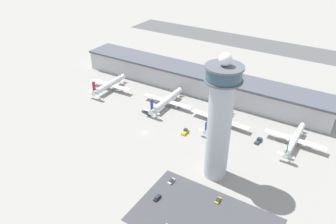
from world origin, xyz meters
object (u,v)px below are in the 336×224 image
car_grey_coupe (218,200)px  car_blue_compact (157,198)px  airplane_gate_alpha (109,85)px  service_truck_fuel (147,113)px  control_tower (220,119)px  car_navy_sedan (171,181)px  airplane_gate_charlie (219,119)px  airplane_gate_delta (294,140)px  service_truck_catering (258,141)px  service_truck_baggage (185,132)px  airplane_gate_bravo (166,101)px

car_grey_coupe → car_blue_compact: size_ratio=0.93×
airplane_gate_alpha → service_truck_fuel: 48.28m
control_tower → car_navy_sedan: size_ratio=14.35×
airplane_gate_charlie → car_grey_coupe: (28.08, -63.06, -3.31)m
airplane_gate_delta → service_truck_catering: airplane_gate_delta is taller
airplane_gate_alpha → airplane_gate_charlie: airplane_gate_alpha is taller
airplane_gate_delta → service_truck_catering: bearing=-158.6°
service_truck_catering → car_grey_coupe: service_truck_catering is taller
airplane_gate_delta → car_grey_coupe: size_ratio=8.67×
control_tower → service_truck_baggage: control_tower is taller
airplane_gate_delta → airplane_gate_alpha: bearing=-179.4°
service_truck_baggage → car_navy_sedan: (15.97, -43.04, -0.30)m
airplane_gate_bravo → airplane_gate_charlie: size_ratio=0.96×
airplane_gate_alpha → car_blue_compact: 123.82m
control_tower → car_blue_compact: (-15.98, -31.09, -33.88)m
car_grey_coupe → car_blue_compact: 29.24m
airplane_gate_bravo → service_truck_fuel: 17.97m
airplane_gate_charlie → service_truck_baggage: size_ratio=5.90×
airplane_gate_alpha → airplane_gate_delta: size_ratio=0.97×
airplane_gate_charlie → car_grey_coupe: size_ratio=9.40×
service_truck_catering → service_truck_fuel: 77.36m
airplane_gate_bravo → car_blue_compact: airplane_gate_bravo is taller
service_truck_baggage → car_grey_coupe: bearing=-45.4°
airplane_gate_delta → car_blue_compact: size_ratio=8.09×
airplane_gate_charlie → car_blue_compact: airplane_gate_charlie is taller
service_truck_catering → service_truck_fuel: bearing=-173.6°
service_truck_baggage → car_grey_coupe: (41.92, -42.47, -0.37)m
car_blue_compact → service_truck_baggage: bearing=106.1°
service_truck_catering → car_navy_sedan: service_truck_catering is taller
car_blue_compact → car_navy_sedan: bearing=91.3°
service_truck_catering → airplane_gate_bravo: bearing=173.5°
control_tower → airplane_gate_alpha: (-112.44, 46.43, -29.72)m
control_tower → airplane_gate_charlie: control_tower is taller
control_tower → service_truck_catering: bearing=75.7°
car_grey_coupe → service_truck_catering: bearing=89.4°
control_tower → airplane_gate_delta: control_tower is taller
airplane_gate_charlie → service_truck_fuel: (-48.15, -14.17, -2.96)m
car_navy_sedan → car_blue_compact: (0.31, -13.50, -0.02)m
control_tower → car_blue_compact: size_ratio=14.39×
control_tower → airplane_gate_charlie: (-18.42, 46.03, -30.62)m
airplane_gate_charlie → car_grey_coupe: airplane_gate_charlie is taller
airplane_gate_delta → service_truck_catering: 20.65m
service_truck_baggage → car_blue_compact: size_ratio=1.49×
airplane_gate_alpha → service_truck_catering: 122.95m
service_truck_catering → car_blue_compact: service_truck_catering is taller
airplane_gate_charlie → car_grey_coupe: 69.11m
airplane_gate_bravo → service_truck_catering: bearing=-6.5°
airplane_gate_alpha → car_grey_coupe: 137.67m
airplane_gate_bravo → airplane_gate_delta: airplane_gate_bravo is taller
airplane_gate_delta → car_blue_compact: airplane_gate_delta is taller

